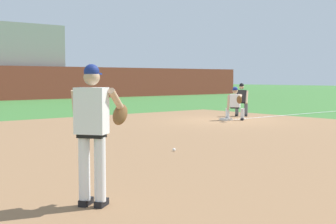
% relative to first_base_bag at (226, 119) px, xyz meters
% --- Properties ---
extents(ground_plane, '(160.00, 160.00, 0.00)m').
position_rel_first_base_bag_xyz_m(ground_plane, '(0.00, 0.00, -0.04)').
color(ground_plane, '#3D7533').
extents(infield_dirt_patch, '(18.00, 18.00, 0.01)m').
position_rel_first_base_bag_xyz_m(infield_dirt_patch, '(-5.24, -3.78, -0.04)').
color(infield_dirt_patch, '#936B47').
rests_on(infield_dirt_patch, ground).
extents(first_base_bag, '(0.38, 0.38, 0.09)m').
position_rel_first_base_bag_xyz_m(first_base_bag, '(0.00, 0.00, 0.00)').
color(first_base_bag, white).
rests_on(first_base_bag, ground).
extents(baseball, '(0.07, 0.07, 0.07)m').
position_rel_first_base_bag_xyz_m(baseball, '(-6.67, -4.71, -0.01)').
color(baseball, white).
rests_on(baseball, ground).
extents(pitcher, '(0.85, 0.57, 1.86)m').
position_rel_first_base_bag_xyz_m(pitcher, '(-10.43, -7.55, 1.01)').
color(pitcher, black).
rests_on(pitcher, ground).
extents(first_baseman, '(0.80, 1.05, 1.34)m').
position_rel_first_base_bag_xyz_m(first_baseman, '(0.29, -0.23, 0.69)').
color(first_baseman, black).
rests_on(first_baseman, ground).
extents(umpire, '(0.64, 0.68, 1.46)m').
position_rel_first_base_bag_xyz_m(umpire, '(1.97, 0.95, 0.75)').
color(umpire, black).
rests_on(umpire, ground).
extents(outfield_wall, '(48.00, 0.50, 2.60)m').
position_rel_first_base_bag_xyz_m(outfield_wall, '(0.00, 22.00, 1.26)').
color(outfield_wall, brown).
rests_on(outfield_wall, ground).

